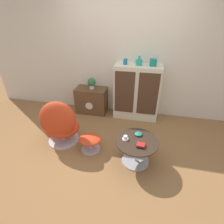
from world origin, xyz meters
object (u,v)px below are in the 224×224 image
object	(u,v)px
vase_inner_right	(153,62)
potted_plant	(92,83)
ottoman	(90,141)
bowl	(139,134)
tv_console	(92,100)
sideboard	(137,92)
egg_chair	(60,124)
teacup	(125,138)
vase_inner_left	(139,62)
coffee_table	(136,148)
vase_leftmost	(125,62)
book_stack	(141,145)

from	to	relation	value
vase_inner_right	potted_plant	bearing A→B (deg)	-179.85
ottoman	bowl	xyz separation A→B (m)	(0.81, 0.03, 0.25)
ottoman	tv_console	bearing A→B (deg)	106.20
sideboard	egg_chair	bearing A→B (deg)	-135.70
tv_console	vase_inner_right	size ratio (longest dim) A/B	4.93
sideboard	egg_chair	world-z (taller)	sideboard
tv_console	vase_inner_right	xyz separation A→B (m)	(1.30, 0.00, 0.96)
teacup	bowl	xyz separation A→B (m)	(0.19, 0.14, -0.01)
tv_console	sideboard	bearing A→B (deg)	-0.02
vase_inner_left	vase_inner_right	bearing A→B (deg)	0.00
sideboard	tv_console	world-z (taller)	sideboard
egg_chair	ottoman	xyz separation A→B (m)	(0.56, -0.08, -0.21)
vase_inner_left	teacup	world-z (taller)	vase_inner_left
sideboard	tv_console	xyz separation A→B (m)	(-1.03, 0.00, -0.30)
ottoman	bowl	size ratio (longest dim) A/B	3.33
coffee_table	vase_leftmost	size ratio (longest dim) A/B	5.96
potted_plant	vase_inner_left	bearing A→B (deg)	0.18
coffee_table	book_stack	distance (m)	0.21
sideboard	potted_plant	world-z (taller)	sideboard
book_stack	bowl	size ratio (longest dim) A/B	1.02
vase_leftmost	vase_inner_right	xyz separation A→B (m)	(0.54, 0.00, 0.02)
egg_chair	teacup	size ratio (longest dim) A/B	9.04
tv_console	coffee_table	world-z (taller)	tv_console
ottoman	vase_inner_right	distance (m)	1.90
ottoman	coffee_table	world-z (taller)	coffee_table
potted_plant	book_stack	distance (m)	1.95
sideboard	vase_inner_left	xyz separation A→B (m)	(0.00, 0.00, 0.65)
egg_chair	vase_leftmost	xyz separation A→B (m)	(0.95, 1.20, 0.83)
bowl	ottoman	bearing A→B (deg)	-177.65
teacup	sideboard	bearing A→B (deg)	88.33
ottoman	potted_plant	distance (m)	1.43
egg_chair	potted_plant	bearing A→B (deg)	79.48
potted_plant	teacup	xyz separation A→B (m)	(0.96, -1.38, -0.28)
teacup	book_stack	distance (m)	0.27
egg_chair	vase_inner_right	distance (m)	2.10
tv_console	potted_plant	world-z (taller)	potted_plant
sideboard	egg_chair	distance (m)	1.72
egg_chair	vase_inner_left	distance (m)	1.91
potted_plant	bowl	bearing A→B (deg)	-47.11
book_stack	potted_plant	bearing A→B (deg)	128.66
vase_leftmost	coffee_table	bearing A→B (deg)	-73.58
potted_plant	tv_console	bearing A→B (deg)	-179.23
potted_plant	egg_chair	bearing A→B (deg)	-100.52
vase_inner_left	vase_leftmost	bearing A→B (deg)	180.00
coffee_table	vase_inner_left	bearing A→B (deg)	95.71
book_stack	bowl	bearing A→B (deg)	100.94
sideboard	vase_inner_right	distance (m)	0.71
tv_console	potted_plant	xyz separation A→B (m)	(0.03, 0.00, 0.44)
ottoman	teacup	size ratio (longest dim) A/B	4.10
egg_chair	tv_console	bearing A→B (deg)	80.74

